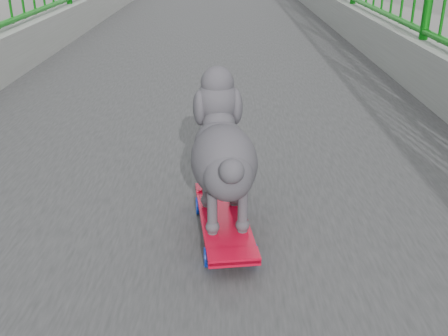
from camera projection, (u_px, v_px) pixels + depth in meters
railing at (180, 188)px, 1.54m from camera, size 3.00×24.00×1.42m
skateboard at (224, 222)px, 1.69m from camera, size 0.21×0.52×0.07m
poodle at (223, 151)px, 1.62m from camera, size 0.24×0.49×0.41m
car_0 at (54, 155)px, 18.87m from camera, size 1.74×4.32×1.47m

